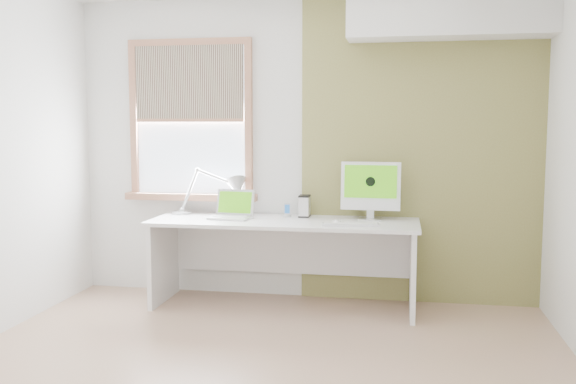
% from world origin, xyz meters
% --- Properties ---
extents(room, '(4.04, 3.54, 2.64)m').
position_xyz_m(room, '(0.00, 0.00, 1.30)').
color(room, tan).
rests_on(room, ground).
extents(accent_wall, '(2.00, 0.02, 2.60)m').
position_xyz_m(accent_wall, '(1.00, 1.74, 1.30)').
color(accent_wall, olive).
rests_on(accent_wall, room).
extents(soffit, '(1.60, 0.40, 0.42)m').
position_xyz_m(soffit, '(1.20, 1.57, 2.40)').
color(soffit, white).
rests_on(soffit, room).
extents(window, '(1.20, 0.14, 1.42)m').
position_xyz_m(window, '(-1.00, 1.71, 1.54)').
color(window, '#AD7154').
rests_on(window, room).
extents(desk, '(2.20, 0.70, 0.73)m').
position_xyz_m(desk, '(-0.10, 1.44, 0.53)').
color(desk, white).
rests_on(desk, room).
extents(desk_lamp, '(0.73, 0.29, 0.41)m').
position_xyz_m(desk_lamp, '(-0.65, 1.62, 0.94)').
color(desk_lamp, silver).
rests_on(desk_lamp, desk).
extents(laptop, '(0.36, 0.30, 0.23)m').
position_xyz_m(laptop, '(-0.54, 1.43, 0.79)').
color(laptop, silver).
rests_on(laptop, desk).
extents(phone_dock, '(0.08, 0.08, 0.12)m').
position_xyz_m(phone_dock, '(-0.10, 1.57, 0.76)').
color(phone_dock, silver).
rests_on(phone_dock, desk).
extents(external_drive, '(0.09, 0.14, 0.18)m').
position_xyz_m(external_drive, '(0.04, 1.60, 0.82)').
color(external_drive, silver).
rests_on(external_drive, desk).
extents(imac, '(0.49, 0.17, 0.48)m').
position_xyz_m(imac, '(0.60, 1.54, 1.00)').
color(imac, silver).
rests_on(imac, desk).
extents(keyboard, '(0.46, 0.19, 0.02)m').
position_xyz_m(keyboard, '(0.47, 1.20, 0.74)').
color(keyboard, white).
rests_on(keyboard, desk).
extents(mouse, '(0.09, 0.12, 0.03)m').
position_xyz_m(mouse, '(0.35, 1.27, 0.75)').
color(mouse, white).
rests_on(mouse, desk).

